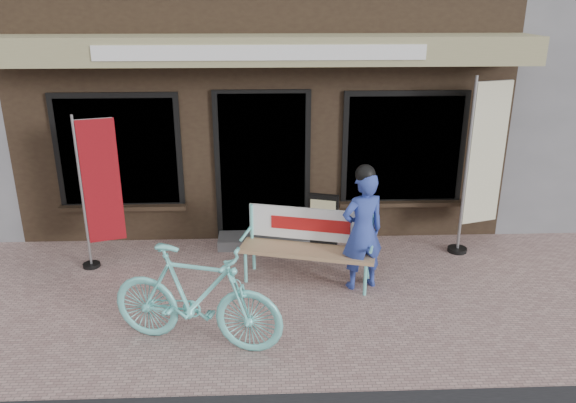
{
  "coord_description": "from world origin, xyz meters",
  "views": [
    {
      "loc": [
        0.04,
        -5.66,
        3.39
      ],
      "look_at": [
        0.31,
        0.7,
        1.05
      ],
      "focal_mm": 35.0,
      "sensor_mm": 36.0,
      "label": 1
    }
  ],
  "objects_px": {
    "person": "(363,229)",
    "nobori_red": "(99,190)",
    "nobori_cream": "(482,164)",
    "menu_stand": "(323,222)",
    "bicycle": "(196,297)",
    "bench": "(309,240)"
  },
  "relations": [
    {
      "from": "bench",
      "to": "nobori_red",
      "type": "bearing_deg",
      "value": -175.58
    },
    {
      "from": "bicycle",
      "to": "nobori_cream",
      "type": "xyz_separation_m",
      "value": [
        3.64,
        2.17,
        0.72
      ]
    },
    {
      "from": "nobori_red",
      "to": "person",
      "type": "bearing_deg",
      "value": -30.29
    },
    {
      "from": "bicycle",
      "to": "nobori_cream",
      "type": "height_order",
      "value": "nobori_cream"
    },
    {
      "from": "nobori_red",
      "to": "menu_stand",
      "type": "height_order",
      "value": "nobori_red"
    },
    {
      "from": "bench",
      "to": "person",
      "type": "height_order",
      "value": "person"
    },
    {
      "from": "nobori_red",
      "to": "nobori_cream",
      "type": "relative_size",
      "value": 0.83
    },
    {
      "from": "nobori_cream",
      "to": "bench",
      "type": "bearing_deg",
      "value": -179.25
    },
    {
      "from": "person",
      "to": "nobori_cream",
      "type": "xyz_separation_m",
      "value": [
        1.77,
        1.01,
        0.49
      ]
    },
    {
      "from": "nobori_cream",
      "to": "menu_stand",
      "type": "xyz_separation_m",
      "value": [
        -2.13,
        0.06,
        -0.84
      ]
    },
    {
      "from": "person",
      "to": "nobori_red",
      "type": "distance_m",
      "value": 3.38
    },
    {
      "from": "person",
      "to": "bicycle",
      "type": "height_order",
      "value": "person"
    },
    {
      "from": "bench",
      "to": "nobori_cream",
      "type": "bearing_deg",
      "value": 33.07
    },
    {
      "from": "menu_stand",
      "to": "nobori_cream",
      "type": "bearing_deg",
      "value": 15.43
    },
    {
      "from": "nobori_cream",
      "to": "person",
      "type": "bearing_deg",
      "value": -167.44
    },
    {
      "from": "bench",
      "to": "bicycle",
      "type": "xyz_separation_m",
      "value": [
        -1.24,
        -1.39,
        0.01
      ]
    },
    {
      "from": "nobori_cream",
      "to": "menu_stand",
      "type": "distance_m",
      "value": 2.29
    },
    {
      "from": "bench",
      "to": "person",
      "type": "relative_size",
      "value": 1.1
    },
    {
      "from": "bench",
      "to": "bicycle",
      "type": "relative_size",
      "value": 0.95
    },
    {
      "from": "bicycle",
      "to": "nobori_red",
      "type": "height_order",
      "value": "nobori_red"
    },
    {
      "from": "person",
      "to": "nobori_red",
      "type": "xyz_separation_m",
      "value": [
        -3.29,
        0.73,
        0.28
      ]
    },
    {
      "from": "person",
      "to": "menu_stand",
      "type": "bearing_deg",
      "value": 91.07
    }
  ]
}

